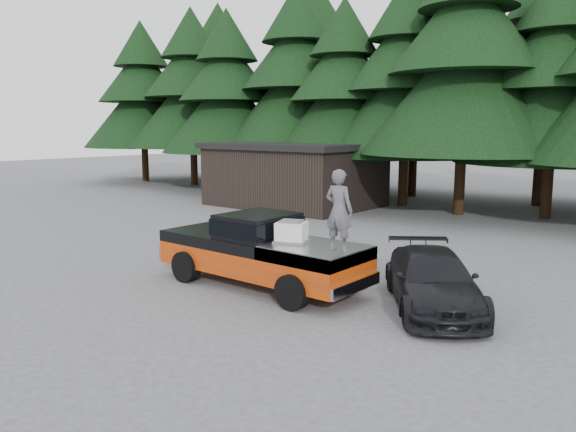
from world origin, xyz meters
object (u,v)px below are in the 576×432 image
Objects in this scene: air_compressor at (291,233)px; utility_building at (295,174)px; pickup_truck at (261,261)px; man_on_bed at (339,210)px; parked_car at (433,280)px.

air_compressor is 0.08× the size of utility_building.
pickup_truck is 1.42m from air_compressor.
parked_car is (1.72, 1.34, -1.62)m from man_on_bed.
utility_building is at bearing 106.42° from air_compressor.
air_compressor reaches higher than parked_car.
man_on_bed is (1.44, -0.07, 0.70)m from air_compressor.
utility_building reaches higher than parked_car.
man_on_bed reaches higher than pickup_truck.
utility_building reaches higher than man_on_bed.
parked_car is at bearing -144.69° from man_on_bed.
man_on_bed is at bearing -3.02° from pickup_truck.
utility_building is (-8.89, 12.51, 1.00)m from pickup_truck.
utility_building is at bearing 103.19° from parked_car.
utility_building is (-13.14, 11.30, 1.01)m from parked_car.
parked_car is (4.25, 1.21, -0.01)m from pickup_truck.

